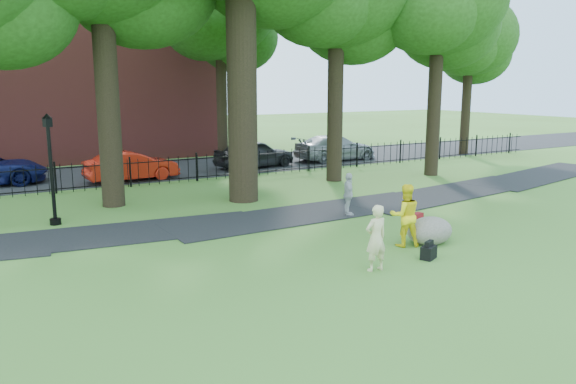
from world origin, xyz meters
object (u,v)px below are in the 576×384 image
lamppost (51,171)px  woman (376,238)px  man (405,215)px  red_sedan (132,166)px  boulder (430,229)px

lamppost → woman: bearing=-78.5°
woman → lamppost: bearing=-55.3°
man → lamppost: bearing=-19.9°
red_sedan → man: bearing=-169.5°
boulder → lamppost: (-8.80, 7.38, 1.31)m
lamppost → red_sedan: lamppost is taller
man → boulder: (0.82, -0.11, -0.46)m
man → boulder: size_ratio=1.26×
man → red_sedan: size_ratio=0.42×
woman → boulder: 3.04m
woman → lamppost: lamppost is taller
boulder → lamppost: size_ratio=0.39×
woman → man: size_ratio=0.93×
woman → red_sedan: (-1.82, 15.42, -0.12)m
lamppost → red_sedan: size_ratio=0.85×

